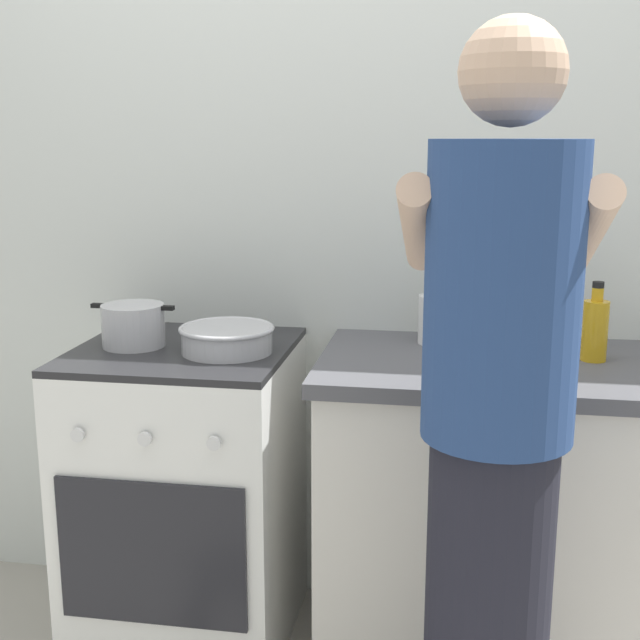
{
  "coord_description": "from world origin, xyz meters",
  "views": [
    {
      "loc": [
        0.41,
        -2.04,
        1.49
      ],
      "look_at": [
        0.05,
        0.12,
        1.0
      ],
      "focal_mm": 46.76,
      "sensor_mm": 36.0,
      "label": 1
    }
  ],
  "objects": [
    {
      "name": "pot",
      "position": [
        -0.49,
        0.14,
        0.96
      ],
      "size": [
        0.24,
        0.18,
        0.12
      ],
      "color": "#B2B2B7",
      "rests_on": "stove_range"
    },
    {
      "name": "stove_range",
      "position": [
        -0.35,
        0.15,
        0.45
      ],
      "size": [
        0.6,
        0.62,
        0.9
      ],
      "color": "white",
      "rests_on": "ground"
    },
    {
      "name": "oil_bottle",
      "position": [
        0.78,
        0.2,
        0.99
      ],
      "size": [
        0.07,
        0.07,
        0.21
      ],
      "color": "gold",
      "rests_on": "countertop"
    },
    {
      "name": "utensil_crock",
      "position": [
        0.35,
        0.31,
        0.99
      ],
      "size": [
        0.1,
        0.1,
        0.32
      ],
      "color": "silver",
      "rests_on": "countertop"
    },
    {
      "name": "person",
      "position": [
        0.5,
        -0.43,
        0.86
      ],
      "size": [
        0.41,
        0.5,
        1.7
      ],
      "color": "black",
      "rests_on": "ground"
    },
    {
      "name": "back_wall",
      "position": [
        0.2,
        0.5,
        1.25
      ],
      "size": [
        3.2,
        0.1,
        2.5
      ],
      "color": "silver",
      "rests_on": "ground"
    },
    {
      "name": "mixing_bowl",
      "position": [
        -0.21,
        0.12,
        0.94
      ],
      "size": [
        0.26,
        0.26,
        0.07
      ],
      "color": "#B7B7BC",
      "rests_on": "stove_range"
    },
    {
      "name": "countertop",
      "position": [
        0.55,
        0.15,
        0.45
      ],
      "size": [
        1.0,
        0.6,
        0.9
      ],
      "color": "silver",
      "rests_on": "ground"
    }
  ]
}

